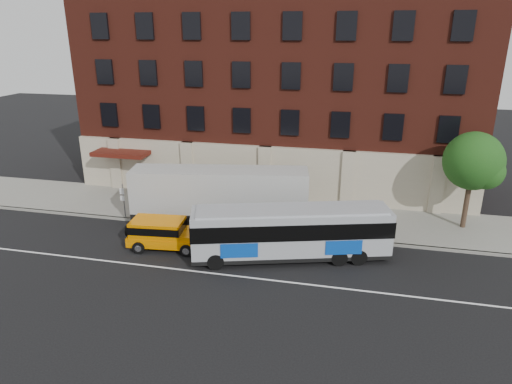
% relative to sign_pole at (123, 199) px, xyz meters
% --- Properties ---
extents(ground, '(120.00, 120.00, 0.00)m').
position_rel_sign_pole_xyz_m(ground, '(8.50, -6.15, -1.45)').
color(ground, black).
rests_on(ground, ground).
extents(sidewalk, '(60.00, 6.00, 0.15)m').
position_rel_sign_pole_xyz_m(sidewalk, '(8.50, 2.85, -1.38)').
color(sidewalk, gray).
rests_on(sidewalk, ground).
extents(kerb, '(60.00, 0.25, 0.15)m').
position_rel_sign_pole_xyz_m(kerb, '(8.50, -0.15, -1.38)').
color(kerb, gray).
rests_on(kerb, ground).
extents(lane_line, '(60.00, 0.12, 0.01)m').
position_rel_sign_pole_xyz_m(lane_line, '(8.50, -5.65, -1.45)').
color(lane_line, white).
rests_on(lane_line, ground).
extents(building, '(30.00, 12.10, 15.00)m').
position_rel_sign_pole_xyz_m(building, '(8.49, 10.77, 6.13)').
color(building, '#5A1F15').
rests_on(building, sidewalk).
extents(sign_pole, '(0.30, 0.20, 2.50)m').
position_rel_sign_pole_xyz_m(sign_pole, '(0.00, 0.00, 0.00)').
color(sign_pole, gray).
rests_on(sign_pole, ground).
extents(street_tree, '(3.60, 3.60, 6.20)m').
position_rel_sign_pole_xyz_m(street_tree, '(22.04, 3.34, 2.96)').
color(street_tree, '#34241A').
rests_on(street_tree, sidewalk).
extents(city_bus, '(11.15, 5.34, 3.00)m').
position_rel_sign_pole_xyz_m(city_bus, '(11.76, -3.02, 0.20)').
color(city_bus, '#A2A6AC').
rests_on(city_bus, ground).
extents(yellow_suv, '(4.70, 2.36, 1.76)m').
position_rel_sign_pole_xyz_m(yellow_suv, '(4.29, -3.40, -0.44)').
color(yellow_suv, orange).
rests_on(yellow_suv, ground).
extents(shipping_container, '(11.51, 4.22, 3.76)m').
position_rel_sign_pole_xyz_m(shipping_container, '(6.54, 0.67, 0.41)').
color(shipping_container, black).
rests_on(shipping_container, ground).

